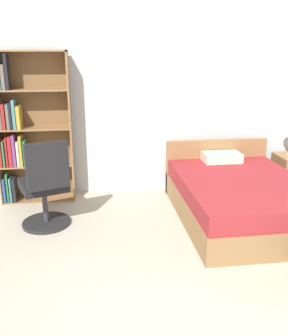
# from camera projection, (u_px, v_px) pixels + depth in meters

# --- Properties ---
(wall_back) EXTENTS (9.00, 0.06, 2.60)m
(wall_back) POSITION_uv_depth(u_px,v_px,m) (162.00, 98.00, 5.11)
(wall_back) COLOR silver
(wall_back) RESTS_ON ground_plane
(bookshelf) EXTENTS (0.95, 0.28, 1.93)m
(bookshelf) POSITION_uv_depth(u_px,v_px,m) (23.00, 129.00, 4.75)
(bookshelf) COLOR olive
(bookshelf) RESTS_ON ground_plane
(bed) EXTENTS (1.42, 1.98, 0.75)m
(bed) POSITION_uv_depth(u_px,v_px,m) (239.00, 197.00, 4.46)
(bed) COLOR olive
(bed) RESTS_ON ground_plane
(office_chair) EXTENTS (0.62, 0.68, 1.03)m
(office_chair) POSITION_uv_depth(u_px,v_px,m) (45.00, 188.00, 4.11)
(office_chair) COLOR #232326
(office_chair) RESTS_ON ground_plane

